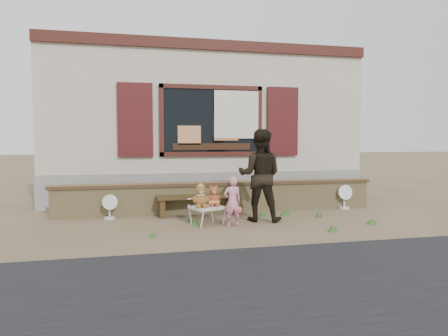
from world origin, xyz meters
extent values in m
plane|color=brown|center=(0.00, 0.00, 0.00)|extent=(80.00, 80.00, 0.00)
cube|color=gray|center=(0.00, 4.50, 2.40)|extent=(8.00, 5.00, 3.20)
cube|color=gray|center=(0.00, 4.50, 0.40)|extent=(8.04, 5.04, 0.80)
cube|color=black|center=(0.00, 1.97, 2.05)|extent=(2.30, 0.04, 1.50)
cube|color=#3D1712|center=(0.00, 1.95, 2.85)|extent=(2.50, 0.08, 0.10)
cube|color=#3D1712|center=(0.00, 1.95, 1.25)|extent=(2.50, 0.08, 0.10)
cube|color=#3D1712|center=(-1.20, 1.95, 2.05)|extent=(0.10, 0.08, 1.70)
cube|color=#3D1712|center=(1.20, 1.95, 2.05)|extent=(0.10, 0.08, 1.70)
cube|color=black|center=(-1.80, 1.94, 2.05)|extent=(0.80, 0.07, 1.70)
cube|color=black|center=(1.80, 1.94, 2.05)|extent=(0.80, 0.07, 1.70)
cube|color=beige|center=(0.60, 1.90, 2.20)|extent=(1.10, 0.02, 1.15)
cube|color=#3D1712|center=(0.00, 1.98, 3.85)|extent=(8.00, 0.12, 0.25)
cube|color=black|center=(0.00, 1.94, 1.43)|extent=(1.90, 0.06, 0.16)
cube|color=tan|center=(-0.55, 1.94, 1.70)|extent=(0.55, 0.06, 0.45)
cube|color=#E08447|center=(0.35, 1.94, 1.85)|extent=(0.60, 0.06, 0.55)
cube|color=tan|center=(0.00, 1.00, 0.30)|extent=(7.00, 0.30, 0.60)
cube|color=brown|center=(0.00, 1.00, 0.63)|extent=(7.10, 0.36, 0.07)
cube|color=#332412|center=(-0.57, 0.69, 0.40)|extent=(1.71, 0.48, 0.06)
cube|color=#332412|center=(-1.30, 0.64, 0.18)|extent=(0.13, 0.32, 0.36)
cube|color=#332412|center=(0.17, 0.74, 0.18)|extent=(0.13, 0.32, 0.36)
cube|color=beige|center=(-0.51, -0.26, 0.33)|extent=(0.71, 0.67, 0.04)
cylinder|color=silver|center=(-0.66, -0.54, 0.15)|extent=(0.03, 0.03, 0.30)
cylinder|color=silver|center=(-0.21, -0.37, 0.15)|extent=(0.03, 0.03, 0.30)
cylinder|color=silver|center=(-0.81, -0.14, 0.15)|extent=(0.03, 0.03, 0.30)
cylinder|color=silver|center=(-0.37, 0.03, 0.15)|extent=(0.03, 0.03, 0.30)
imported|color=pink|center=(-0.09, -0.50, 0.46)|extent=(0.36, 0.26, 0.92)
imported|color=black|center=(0.56, -0.10, 0.90)|extent=(1.07, 0.97, 1.80)
cylinder|color=silver|center=(-2.33, 0.70, 0.02)|extent=(0.21, 0.21, 0.04)
cylinder|color=silver|center=(-2.33, 0.70, 0.15)|extent=(0.03, 0.03, 0.27)
cylinder|color=silver|center=(-2.33, 0.70, 0.35)|extent=(0.32, 0.21, 0.31)
cylinder|color=silver|center=(2.90, 0.80, 0.02)|extent=(0.23, 0.23, 0.04)
cylinder|color=silver|center=(2.90, 0.80, 0.17)|extent=(0.04, 0.04, 0.30)
cylinder|color=silver|center=(2.90, 0.80, 0.38)|extent=(0.34, 0.12, 0.34)
cone|color=#335823|center=(-0.83, 0.04, 0.05)|extent=(0.12, 0.12, 0.10)
cone|color=#335823|center=(1.23, 0.28, 0.05)|extent=(0.18, 0.18, 0.10)
cone|color=#335823|center=(1.29, 0.34, 0.06)|extent=(0.12, 0.12, 0.12)
cone|color=#335823|center=(1.82, -0.09, 0.08)|extent=(0.11, 0.11, 0.15)
cone|color=#335823|center=(-0.70, -0.34, 0.04)|extent=(0.13, 0.13, 0.08)
cone|color=#335823|center=(2.51, -0.91, 0.06)|extent=(0.18, 0.18, 0.12)
cone|color=#335823|center=(1.50, -1.30, 0.06)|extent=(0.16, 0.16, 0.13)
cone|color=#335823|center=(-1.56, -1.02, 0.05)|extent=(0.11, 0.11, 0.11)
cone|color=#335823|center=(-0.73, -0.26, 0.06)|extent=(0.16, 0.16, 0.11)
cone|color=#335823|center=(0.75, 0.30, 0.06)|extent=(0.16, 0.16, 0.12)
camera|label=1|loc=(-1.81, -7.53, 1.58)|focal=32.00mm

